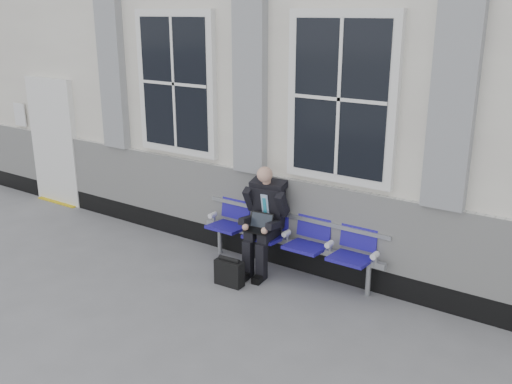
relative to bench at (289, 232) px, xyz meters
The scene contains 5 objects.
ground 1.45m from the bench, 80.59° to the right, with size 70.00×70.00×0.00m, color slate.
station_building 2.73m from the bench, 84.65° to the left, with size 14.40×4.40×4.49m.
bench is the anchor object (origin of this frame).
businessman 0.37m from the bench, 155.61° to the right, with size 0.57×0.77×1.38m.
briefcase 0.91m from the bench, 118.91° to the right, with size 0.36×0.17×0.37m.
Camera 1 is at (3.23, -4.40, 3.20)m, focal length 40.00 mm.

